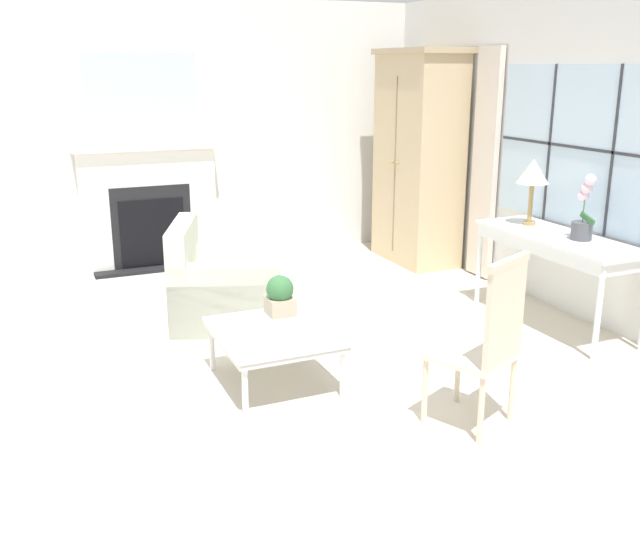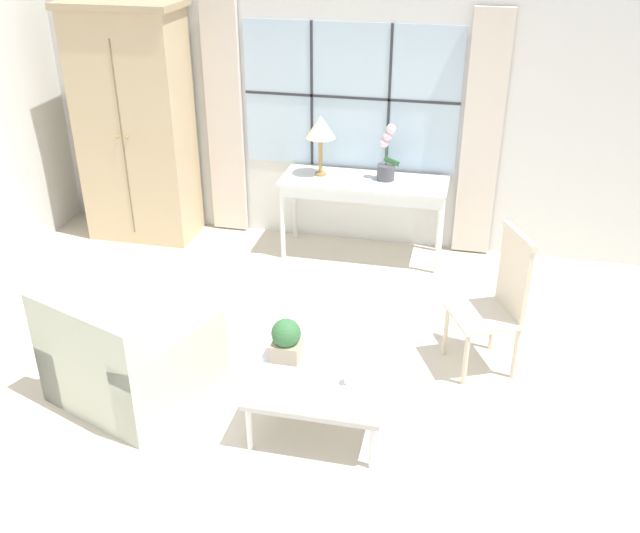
{
  "view_description": "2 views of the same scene",
  "coord_description": "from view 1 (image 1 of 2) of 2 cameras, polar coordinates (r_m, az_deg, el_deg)",
  "views": [
    {
      "loc": [
        4.63,
        -1.37,
        2.1
      ],
      "look_at": [
        0.1,
        0.58,
        0.71
      ],
      "focal_mm": 40.0,
      "sensor_mm": 36.0,
      "label": 1
    },
    {
      "loc": [
        1.17,
        -3.49,
        3.13
      ],
      "look_at": [
        0.24,
        0.67,
        0.89
      ],
      "focal_mm": 40.0,
      "sensor_mm": 36.0,
      "label": 2
    }
  ],
  "objects": [
    {
      "name": "coffee_table",
      "position": [
        4.85,
        -3.7,
        -5.52
      ],
      "size": [
        0.88,
        0.77,
        0.39
      ],
      "color": "silver",
      "rests_on": "ground_plane"
    },
    {
      "name": "table_lamp",
      "position": [
        6.39,
        16.67,
        7.17
      ],
      "size": [
        0.27,
        0.27,
        0.57
      ],
      "color": "#9E7F47",
      "rests_on": "console_table"
    },
    {
      "name": "pillar_candle",
      "position": [
        4.63,
        -3.44,
        -5.45
      ],
      "size": [
        0.12,
        0.12,
        0.11
      ],
      "color": "silver",
      "rests_on": "coffee_table"
    },
    {
      "name": "ground_plane",
      "position": [
        5.26,
        -6.36,
        -7.88
      ],
      "size": [
        14.0,
        14.0,
        0.0
      ],
      "primitive_type": "plane",
      "color": "beige"
    },
    {
      "name": "fireplace",
      "position": [
        7.76,
        -13.54,
        5.38
      ],
      "size": [
        0.34,
        1.48,
        2.27
      ],
      "color": "black",
      "rests_on": "ground_plane"
    },
    {
      "name": "potted_plant_small",
      "position": [
        5.07,
        -3.21,
        -2.31
      ],
      "size": [
        0.2,
        0.2,
        0.29
      ],
      "color": "tan",
      "rests_on": "coffee_table"
    },
    {
      "name": "console_table",
      "position": [
        6.15,
        18.52,
        1.64
      ],
      "size": [
        1.54,
        0.55,
        0.77
      ],
      "color": "silver",
      "rests_on": "ground_plane"
    },
    {
      "name": "wall_back_windowed",
      "position": [
        6.42,
        20.24,
        8.38
      ],
      "size": [
        7.2,
        0.14,
        2.8
      ],
      "color": "silver",
      "rests_on": "ground_plane"
    },
    {
      "name": "armchair_upholstered",
      "position": [
        6.1,
        -7.7,
        -1.7
      ],
      "size": [
        1.18,
        1.15,
        0.85
      ],
      "color": "beige",
      "rests_on": "ground_plane"
    },
    {
      "name": "armoire",
      "position": [
        7.86,
        7.86,
        8.62
      ],
      "size": [
        1.11,
        0.62,
        2.28
      ],
      "color": "tan",
      "rests_on": "ground_plane"
    },
    {
      "name": "wall_left",
      "position": [
        7.94,
        -9.05,
        10.49
      ],
      "size": [
        0.06,
        7.2,
        2.8
      ],
      "primitive_type": "cube",
      "color": "silver",
      "rests_on": "ground_plane"
    },
    {
      "name": "potted_orchid",
      "position": [
        5.99,
        20.34,
        3.86
      ],
      "size": [
        0.21,
        0.16,
        0.53
      ],
      "color": "#4C4C51",
      "rests_on": "console_table"
    },
    {
      "name": "side_chair_wooden",
      "position": [
        4.28,
        13.33,
        -5.46
      ],
      "size": [
        0.58,
        0.58,
        1.07
      ],
      "color": "beige",
      "rests_on": "ground_plane"
    }
  ]
}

